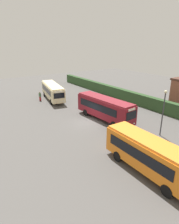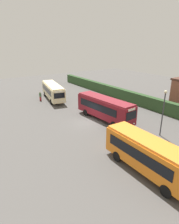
{
  "view_description": "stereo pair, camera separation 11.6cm",
  "coord_description": "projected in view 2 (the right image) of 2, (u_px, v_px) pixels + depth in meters",
  "views": [
    {
      "loc": [
        21.21,
        -14.02,
        10.77
      ],
      "look_at": [
        -0.22,
        0.63,
        1.39
      ],
      "focal_mm": 31.11,
      "sensor_mm": 36.0,
      "label": 1
    },
    {
      "loc": [
        21.28,
        -13.93,
        10.77
      ],
      "look_at": [
        -0.22,
        0.63,
        1.39
      ],
      "focal_mm": 31.11,
      "sensor_mm": 36.0,
      "label": 2
    }
  ],
  "objects": [
    {
      "name": "bus_orange",
      "position": [
        149.0,
        154.0,
        16.43
      ],
      "size": [
        8.98,
        2.53,
        3.13
      ],
      "rotation": [
        0.0,
        0.0,
        -0.02
      ],
      "color": "orange",
      "rests_on": "ground_plane"
    },
    {
      "name": "bus_maroon",
      "position": [
        104.0,
        107.0,
        27.91
      ],
      "size": [
        10.13,
        3.04,
        3.3
      ],
      "rotation": [
        0.0,
        0.0,
        0.07
      ],
      "color": "maroon",
      "rests_on": "ground_plane"
    },
    {
      "name": "lamppost",
      "position": [
        163.0,
        108.0,
        22.58
      ],
      "size": [
        0.36,
        0.36,
        5.64
      ],
      "color": "#38383D",
      "rests_on": "ground_plane"
    },
    {
      "name": "person_center",
      "position": [
        122.0,
        112.0,
        28.95
      ],
      "size": [
        0.45,
        0.48,
        1.67
      ],
      "rotation": [
        0.0,
        0.0,
        3.79
      ],
      "color": "maroon",
      "rests_on": "ground_plane"
    },
    {
      "name": "person_left",
      "position": [
        40.0,
        96.0,
        37.53
      ],
      "size": [
        0.52,
        0.32,
        1.74
      ],
      "rotation": [
        0.0,
        0.0,
        1.7
      ],
      "color": "maroon",
      "rests_on": "ground_plane"
    },
    {
      "name": "hedge_row",
      "position": [
        146.0,
        101.0,
        33.69
      ],
      "size": [
        55.73,
        1.05,
        2.08
      ],
      "primitive_type": "cube",
      "color": "#2B4725",
      "rests_on": "ground_plane"
    },
    {
      "name": "bus_cream",
      "position": [
        53.0,
        91.0,
        38.02
      ],
      "size": [
        10.13,
        4.18,
        3.07
      ],
      "rotation": [
        0.0,
        0.0,
        -0.19
      ],
      "color": "beige",
      "rests_on": "ground_plane"
    },
    {
      "name": "ground_plane",
      "position": [
        87.0,
        122.0,
        27.58
      ],
      "size": [
        87.45,
        87.45,
        0.0
      ],
      "primitive_type": "plane",
      "color": "#514F4C"
    }
  ]
}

